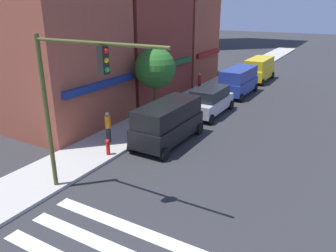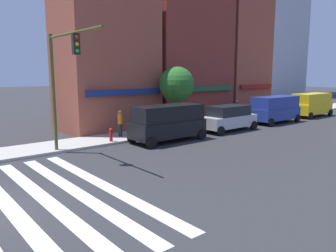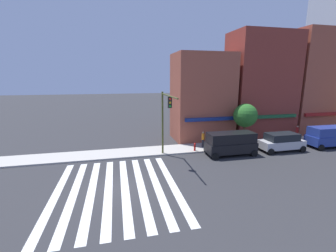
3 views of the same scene
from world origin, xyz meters
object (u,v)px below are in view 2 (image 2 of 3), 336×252
object	(u,v)px
pedestrian_red_jacket	(236,109)
pedestrian_orange_vest	(120,123)
street_tree	(177,84)
van_black	(168,122)
suv_silver	(228,117)
van_yellow	(312,104)
fire_hydrant	(111,134)
traffic_signal	(62,72)
van_blue	(275,108)

from	to	relation	value
pedestrian_red_jacket	pedestrian_orange_vest	bearing A→B (deg)	178.66
pedestrian_orange_vest	street_tree	size ratio (longest dim) A/B	0.38
van_black	suv_silver	world-z (taller)	van_black
van_yellow	fire_hydrant	size ratio (longest dim) A/B	5.95
fire_hydrant	street_tree	distance (m)	7.12
van_black	traffic_signal	bearing A→B (deg)	177.38
pedestrian_orange_vest	van_black	bearing A→B (deg)	-90.51
van_yellow	pedestrian_orange_vest	world-z (taller)	van_yellow
street_tree	van_black	bearing A→B (deg)	-138.76
van_blue	fire_hydrant	size ratio (longest dim) A/B	5.98
traffic_signal	fire_hydrant	distance (m)	5.34
traffic_signal	street_tree	bearing A→B (deg)	13.87
van_black	street_tree	world-z (taller)	street_tree
suv_silver	fire_hydrant	distance (m)	9.36
traffic_signal	suv_silver	xyz separation A→B (m)	(12.67, -0.36, -3.41)
fire_hydrant	street_tree	size ratio (longest dim) A/B	0.18
suv_silver	van_yellow	bearing A→B (deg)	0.07
traffic_signal	van_black	size ratio (longest dim) A/B	1.28
van_yellow	fire_hydrant	world-z (taller)	van_yellow
pedestrian_orange_vest	pedestrian_red_jacket	xyz separation A→B (m)	(12.54, 0.21, 0.00)
van_yellow	fire_hydrant	distance (m)	22.18
suv_silver	pedestrian_red_jacket	size ratio (longest dim) A/B	2.66
pedestrian_orange_vest	traffic_signal	bearing A→B (deg)	171.22
suv_silver	van_blue	distance (m)	6.35
traffic_signal	van_yellow	distance (m)	25.77
van_black	suv_silver	xyz separation A→B (m)	(5.98, 0.00, -0.25)
van_blue	van_yellow	size ratio (longest dim) A/B	1.01
street_tree	van_yellow	bearing A→B (deg)	-10.11
van_yellow	fire_hydrant	bearing A→B (deg)	175.79
van_black	pedestrian_red_jacket	xyz separation A→B (m)	(10.65, 2.95, -0.21)
pedestrian_orange_vest	pedestrian_red_jacket	bearing A→B (deg)	-34.23
van_yellow	van_blue	bearing A→B (deg)	-179.82
van_black	van_yellow	bearing A→B (deg)	0.47
van_blue	traffic_signal	bearing A→B (deg)	179.88
suv_silver	street_tree	distance (m)	4.66
pedestrian_red_jacket	street_tree	xyz separation A→B (m)	(-7.45, -0.15, 2.44)
van_blue	pedestrian_red_jacket	distance (m)	3.40
traffic_signal	van_blue	distance (m)	19.27
pedestrian_orange_vest	fire_hydrant	bearing A→B (deg)	-177.01
van_yellow	pedestrian_red_jacket	size ratio (longest dim) A/B	2.83
traffic_signal	street_tree	size ratio (longest dim) A/B	1.36
van_black	fire_hydrant	xyz separation A→B (m)	(-3.22, 1.70, -0.67)
traffic_signal	van_blue	size ratio (longest dim) A/B	1.27
van_blue	fire_hydrant	bearing A→B (deg)	174.72
van_black	pedestrian_orange_vest	bearing A→B (deg)	125.13
pedestrian_red_jacket	street_tree	world-z (taller)	street_tree
street_tree	van_blue	bearing A→B (deg)	-17.06
van_blue	street_tree	distance (m)	9.80
traffic_signal	van_black	distance (m)	7.40
van_yellow	pedestrian_orange_vest	distance (m)	20.97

